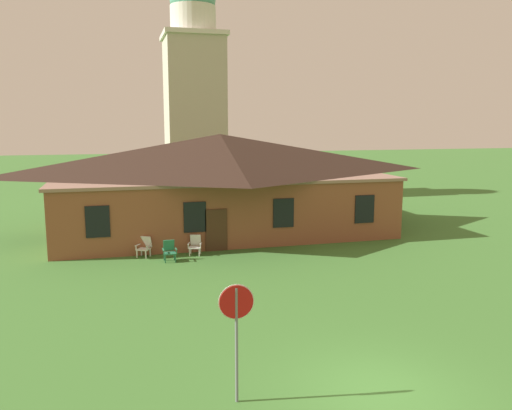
{
  "coord_description": "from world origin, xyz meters",
  "views": [
    {
      "loc": [
        -5.79,
        -10.13,
        6.29
      ],
      "look_at": [
        -0.71,
        8.76,
        3.17
      ],
      "focal_mm": 36.08,
      "sensor_mm": 36.0,
      "label": 1
    }
  ],
  "objects_px": {
    "lawn_chair_near_door": "(169,250)",
    "lawn_chair_left_end": "(195,244)",
    "lawn_chair_by_porch": "(145,246)",
    "stop_sign": "(236,319)"
  },
  "relations": [
    {
      "from": "lawn_chair_near_door",
      "to": "stop_sign",
      "type": "bearing_deg",
      "value": -88.73
    },
    {
      "from": "lawn_chair_by_porch",
      "to": "lawn_chair_left_end",
      "type": "relative_size",
      "value": 1.0
    },
    {
      "from": "lawn_chair_near_door",
      "to": "lawn_chair_left_end",
      "type": "xyz_separation_m",
      "value": [
        1.32,
        0.83,
        0.0
      ]
    },
    {
      "from": "stop_sign",
      "to": "lawn_chair_by_porch",
      "type": "bearing_deg",
      "value": 95.57
    },
    {
      "from": "lawn_chair_left_end",
      "to": "stop_sign",
      "type": "bearing_deg",
      "value": -94.39
    },
    {
      "from": "stop_sign",
      "to": "lawn_chair_left_end",
      "type": "bearing_deg",
      "value": 85.61
    },
    {
      "from": "lawn_chair_left_end",
      "to": "lawn_chair_near_door",
      "type": "bearing_deg",
      "value": -147.75
    },
    {
      "from": "lawn_chair_by_porch",
      "to": "lawn_chair_near_door",
      "type": "height_order",
      "value": "same"
    },
    {
      "from": "stop_sign",
      "to": "lawn_chair_left_end",
      "type": "height_order",
      "value": "stop_sign"
    },
    {
      "from": "lawn_chair_by_porch",
      "to": "lawn_chair_left_end",
      "type": "xyz_separation_m",
      "value": [
        2.38,
        -0.25,
        0.0
      ]
    }
  ]
}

